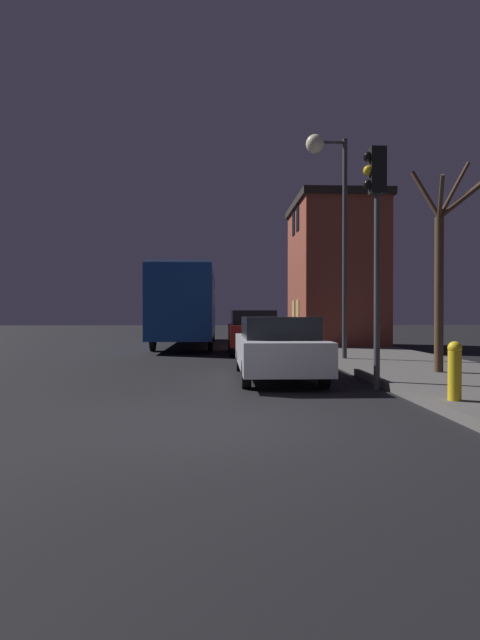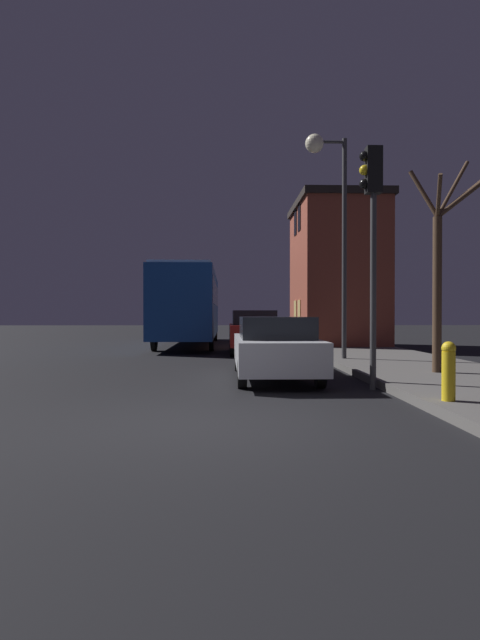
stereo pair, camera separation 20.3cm
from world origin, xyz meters
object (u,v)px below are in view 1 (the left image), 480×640
(bare_tree, at_px, (443,262))
(bus, at_px, (188,302))
(car_mid_lane, at_px, (253,331))
(fire_hydrant, at_px, (455,369))
(traffic_light, at_px, (376,217))
(streetlamp, at_px, (328,189))
(car_near_lane, at_px, (277,346))

(bare_tree, relative_size, bus, 0.42)
(car_mid_lane, relative_size, fire_hydrant, 4.61)
(traffic_light, bearing_deg, bus, 107.91)
(bare_tree, distance_m, car_mid_lane, 8.55)
(streetlamp, distance_m, fire_hydrant, 8.62)
(bare_tree, bearing_deg, fire_hydrant, -112.11)
(bare_tree, xyz_separation_m, car_mid_lane, (-3.89, 7.40, -1.82))
(streetlamp, xyz_separation_m, car_near_lane, (-1.91, -3.36, -4.48))
(streetlamp, bearing_deg, fire_hydrant, -87.10)
(bus, height_order, car_near_lane, bus)
(car_near_lane, bearing_deg, bare_tree, -2.62)
(car_mid_lane, bearing_deg, streetlamp, -62.67)
(fire_hydrant, bearing_deg, bus, 107.39)
(bare_tree, relative_size, fire_hydrant, 5.48)
(bus, bearing_deg, car_near_lane, -77.13)
(traffic_light, bearing_deg, bare_tree, 37.29)
(traffic_light, bearing_deg, car_near_lane, 134.89)
(traffic_light, distance_m, car_mid_lane, 9.49)
(traffic_light, relative_size, car_near_lane, 1.00)
(bus, distance_m, car_near_lane, 12.81)
(bare_tree, bearing_deg, bus, 117.81)
(car_mid_lane, bearing_deg, bare_tree, -62.26)
(bus, height_order, car_mid_lane, bus)
(traffic_light, relative_size, car_mid_lane, 1.13)
(traffic_light, height_order, bus, traffic_light)
(bare_tree, relative_size, car_mid_lane, 1.19)
(car_near_lane, bearing_deg, streetlamp, 60.37)
(traffic_light, distance_m, bare_tree, 2.69)
(bus, distance_m, car_mid_lane, 6.01)
(fire_hydrant, bearing_deg, car_near_lane, 120.14)
(car_mid_lane, bearing_deg, bus, 117.92)
(streetlamp, relative_size, bus, 0.57)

